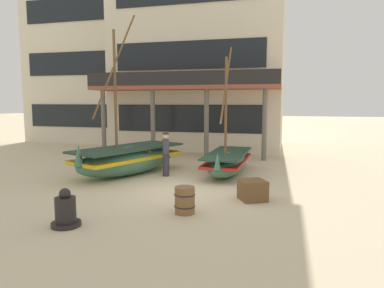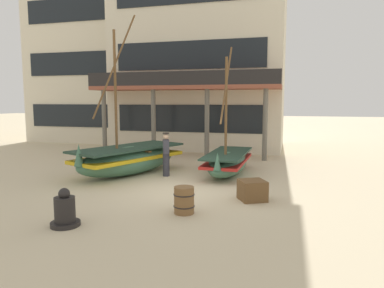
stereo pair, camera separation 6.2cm
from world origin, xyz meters
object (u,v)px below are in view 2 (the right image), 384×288
object	(u,v)px
capstan_winch	(65,211)
harbor_building_main	(202,61)
fishing_boat_near_left	(128,159)
fisherman_by_hull	(166,155)
wooden_barrel	(184,200)
cargo_crate	(252,190)
harbor_building_annex	(105,68)
fishing_boat_centre_large	(228,162)

from	to	relation	value
capstan_winch	harbor_building_main	distance (m)	16.07
fishing_boat_near_left	fisherman_by_hull	xyz separation A→B (m)	(1.55, 0.09, 0.22)
wooden_barrel	cargo_crate	world-z (taller)	wooden_barrel
cargo_crate	harbor_building_annex	distance (m)	19.36
capstan_winch	wooden_barrel	distance (m)	2.90
wooden_barrel	cargo_crate	size ratio (longest dim) A/B	0.98
harbor_building_main	fishing_boat_centre_large	bearing A→B (deg)	-69.55
fisherman_by_hull	harbor_building_annex	bearing A→B (deg)	127.78
fishing_boat_centre_large	harbor_building_main	world-z (taller)	harbor_building_main
fisherman_by_hull	capstan_winch	xyz separation A→B (m)	(-0.41, -5.86, -0.49)
fishing_boat_near_left	wooden_barrel	xyz separation A→B (m)	(3.54, -4.14, -0.27)
fishing_boat_near_left	harbor_building_annex	bearing A→B (deg)	122.40
capstan_winch	wooden_barrel	bearing A→B (deg)	34.19
cargo_crate	harbor_building_annex	size ratio (longest dim) A/B	0.07
fishing_boat_centre_large	harbor_building_main	size ratio (longest dim) A/B	0.47
harbor_building_main	cargo_crate	bearing A→B (deg)	-69.43
fisherman_by_hull	cargo_crate	bearing A→B (deg)	-35.30
fisherman_by_hull	wooden_barrel	distance (m)	4.69
capstan_winch	wooden_barrel	world-z (taller)	capstan_winch
fishing_boat_near_left	cargo_crate	xyz separation A→B (m)	(5.11, -2.44, -0.32)
capstan_winch	cargo_crate	xyz separation A→B (m)	(3.98, 3.33, -0.05)
fishing_boat_centre_large	cargo_crate	size ratio (longest dim) A/B	7.00
capstan_winch	harbor_building_annex	xyz separation A→B (m)	(-8.45, 17.29, 5.01)
wooden_barrel	fishing_boat_centre_large	bearing A→B (deg)	87.13
fisherman_by_hull	harbor_building_main	distance (m)	10.48
wooden_barrel	capstan_winch	bearing A→B (deg)	-145.81
fishing_boat_centre_large	capstan_winch	size ratio (longest dim) A/B	5.54
wooden_barrel	fishing_boat_near_left	bearing A→B (deg)	130.55
capstan_winch	cargo_crate	size ratio (longest dim) A/B	1.26
harbor_building_main	harbor_building_annex	bearing A→B (deg)	165.67
fishing_boat_near_left	harbor_building_main	world-z (taller)	harbor_building_main
harbor_building_annex	harbor_building_main	bearing A→B (deg)	-14.33
capstan_winch	fishing_boat_centre_large	bearing A→B (deg)	68.61
capstan_winch	harbor_building_annex	size ratio (longest dim) A/B	0.08
fisherman_by_hull	wooden_barrel	size ratio (longest dim) A/B	2.41
fisherman_by_hull	harbor_building_main	bearing A→B (deg)	95.53
capstan_winch	cargo_crate	distance (m)	5.19
fisherman_by_hull	harbor_building_main	xyz separation A→B (m)	(-0.91, 9.40, 4.54)
harbor_building_annex	capstan_winch	bearing A→B (deg)	-63.95
harbor_building_main	harbor_building_annex	xyz separation A→B (m)	(-7.95, 2.03, -0.01)
cargo_crate	harbor_building_main	bearing A→B (deg)	110.57
fishing_boat_centre_large	harbor_building_annex	size ratio (longest dim) A/B	0.47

